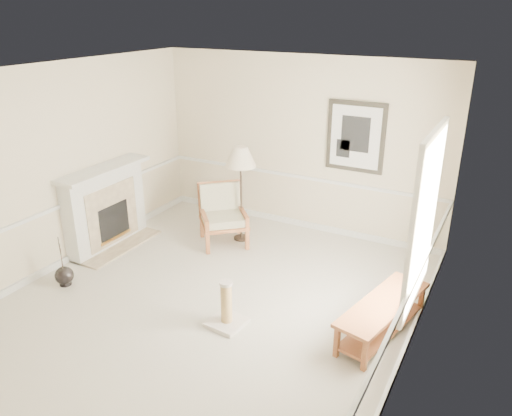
% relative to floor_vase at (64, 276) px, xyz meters
% --- Properties ---
extents(ground, '(5.50, 5.50, 0.00)m').
position_rel_floor_vase_xyz_m(ground, '(1.99, 0.64, -0.14)').
color(ground, silver).
rests_on(ground, ground).
extents(room, '(5.04, 5.54, 2.92)m').
position_rel_floor_vase_xyz_m(room, '(2.13, 0.72, 1.73)').
color(room, beige).
rests_on(room, ground).
extents(fireplace, '(0.64, 1.64, 1.31)m').
position_rel_floor_vase_xyz_m(fireplace, '(-0.35, 1.24, 0.51)').
color(fireplace, white).
rests_on(fireplace, ground).
extents(floor_vase, '(0.25, 0.25, 0.74)m').
position_rel_floor_vase_xyz_m(floor_vase, '(0.00, 0.00, 0.00)').
color(floor_vase, black).
rests_on(floor_vase, ground).
extents(armchair, '(1.04, 1.04, 0.94)m').
position_rel_floor_vase_xyz_m(armchair, '(1.17, 2.24, 0.37)').
color(armchair, brown).
rests_on(armchair, ground).
extents(floor_lamp, '(0.54, 0.54, 1.57)m').
position_rel_floor_vase_xyz_m(floor_lamp, '(1.42, 2.43, 1.23)').
color(floor_lamp, black).
rests_on(floor_lamp, ground).
extents(bench, '(0.78, 1.57, 0.43)m').
position_rel_floor_vase_xyz_m(bench, '(4.14, 0.96, 0.15)').
color(bench, brown).
rests_on(bench, ground).
extents(scratching_post, '(0.46, 0.46, 0.59)m').
position_rel_floor_vase_xyz_m(scratching_post, '(2.45, 0.27, 0.05)').
color(scratching_post, white).
rests_on(scratching_post, ground).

